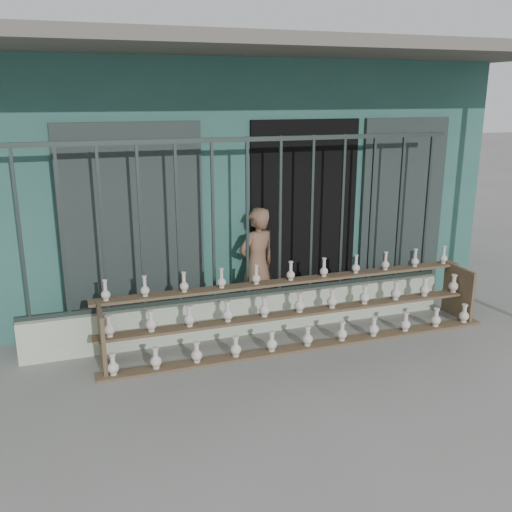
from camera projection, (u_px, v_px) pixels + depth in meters
name	position (u px, v px, depth m)	size (l,w,h in m)	color
ground	(290.00, 382.00, 5.52)	(60.00, 60.00, 0.00)	slate
workshop_building	(189.00, 165.00, 8.93)	(7.40, 6.60, 3.21)	#29584F
parapet_wall	(248.00, 313.00, 6.64)	(5.00, 0.20, 0.45)	#B5C6AA
security_fence	(247.00, 219.00, 6.33)	(5.00, 0.04, 1.80)	#283330
shelf_rack	(299.00, 310.00, 6.38)	(4.50, 0.68, 0.85)	brown
elderly_woman	(257.00, 265.00, 6.84)	(0.52, 0.34, 1.41)	brown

